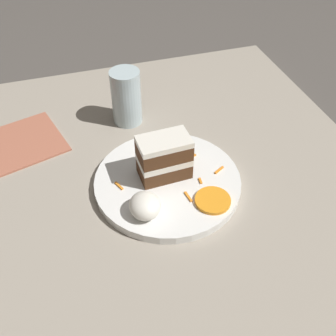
% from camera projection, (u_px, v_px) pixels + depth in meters
% --- Properties ---
extents(ground_plane, '(6.00, 6.00, 0.00)m').
position_uv_depth(ground_plane, '(142.00, 203.00, 0.74)').
color(ground_plane, '#4C4742').
rests_on(ground_plane, ground).
extents(dining_table, '(0.92, 0.92, 0.03)m').
position_uv_depth(dining_table, '(142.00, 197.00, 0.73)').
color(dining_table, gray).
rests_on(dining_table, ground).
extents(plate, '(0.27, 0.27, 0.02)m').
position_uv_depth(plate, '(168.00, 183.00, 0.72)').
color(plate, white).
rests_on(plate, dining_table).
extents(cake_slice, '(0.06, 0.09, 0.08)m').
position_uv_depth(cake_slice, '(164.00, 157.00, 0.70)').
color(cake_slice, '#4C2D19').
rests_on(cake_slice, plate).
extents(cream_dollop, '(0.06, 0.05, 0.04)m').
position_uv_depth(cream_dollop, '(145.00, 206.00, 0.65)').
color(cream_dollop, white).
rests_on(cream_dollop, plate).
extents(orange_garnish, '(0.06, 0.06, 0.01)m').
position_uv_depth(orange_garnish, '(213.00, 200.00, 0.67)').
color(orange_garnish, orange).
rests_on(orange_garnish, plate).
extents(carrot_shreds_scatter, '(0.14, 0.20, 0.00)m').
position_uv_depth(carrot_shreds_scatter, '(177.00, 175.00, 0.72)').
color(carrot_shreds_scatter, orange).
rests_on(carrot_shreds_scatter, plate).
extents(drinking_glass, '(0.06, 0.06, 0.12)m').
position_uv_depth(drinking_glass, '(127.00, 101.00, 0.84)').
color(drinking_glass, silver).
rests_on(drinking_glass, dining_table).
extents(menu_card, '(0.21, 0.25, 0.00)m').
position_uv_depth(menu_card, '(7.00, 148.00, 0.80)').
color(menu_card, '#B2664C').
rests_on(menu_card, dining_table).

